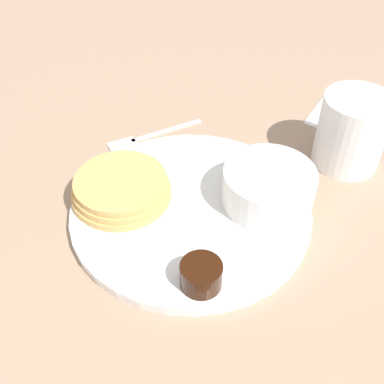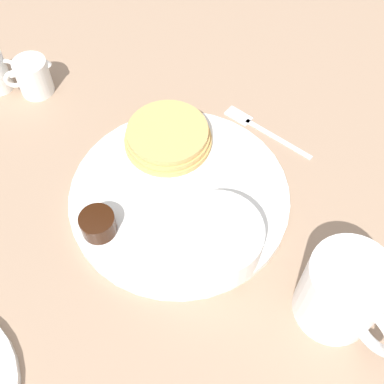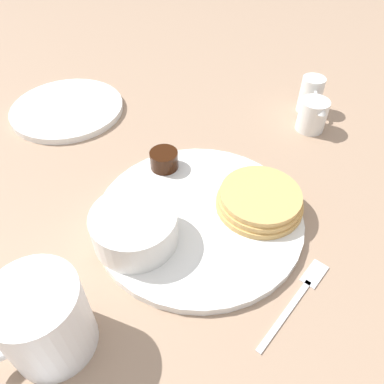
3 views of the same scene
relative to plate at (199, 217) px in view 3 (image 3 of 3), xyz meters
The scene contains 11 objects.
ground_plane 0.01m from the plate, ahead, with size 4.00×4.00×0.00m, color #9E7F66.
plate is the anchor object (origin of this frame).
pancake_stack 0.09m from the plate, 70.58° to the right, with size 0.12×0.12×0.03m.
bowl 0.10m from the plate, 127.42° to the left, with size 0.11×0.11×0.05m.
syrup_cup 0.11m from the plate, 37.42° to the left, with size 0.04×0.04×0.03m.
butter_ramekin 0.11m from the plate, 118.42° to the left, with size 0.05×0.05×0.05m.
coffee_mug 0.24m from the plate, 147.36° to the left, with size 0.10×0.11×0.10m.
creamer_pitcher_near 0.30m from the plate, 33.44° to the right, with size 0.07×0.05×0.06m.
creamer_pitcher_far 0.35m from the plate, 27.99° to the right, with size 0.07×0.04×0.07m.
fork 0.17m from the plate, 124.51° to the right, with size 0.13×0.09×0.00m.
far_plate 0.37m from the plate, 51.72° to the left, with size 0.21×0.21×0.01m.
Camera 3 is at (-0.34, -0.05, 0.40)m, focal length 35.00 mm.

